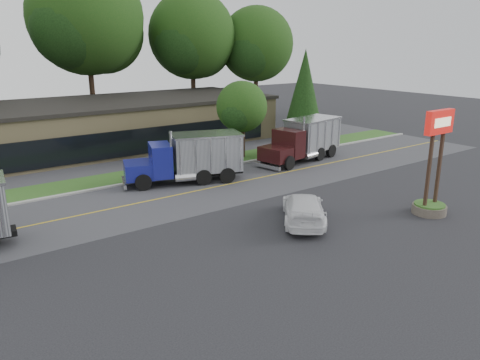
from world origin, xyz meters
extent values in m
plane|color=#2D2D32|center=(0.00, 0.00, 0.00)|extent=(140.00, 140.00, 0.00)
cube|color=#4C4C50|center=(0.00, 9.00, 0.00)|extent=(60.00, 8.00, 0.02)
cube|color=gold|center=(0.00, 9.00, 0.00)|extent=(60.00, 0.12, 0.01)
cube|color=#9E9E99|center=(0.00, 13.20, 0.00)|extent=(60.00, 0.30, 0.12)
cube|color=#2A571D|center=(0.00, 15.00, 0.00)|extent=(60.00, 3.40, 0.03)
cube|color=#4C4C50|center=(0.00, 20.00, 0.00)|extent=(60.00, 7.00, 0.02)
cube|color=tan|center=(2.00, 26.00, 2.00)|extent=(32.00, 12.00, 4.00)
cylinder|color=#6B6054|center=(10.50, -2.50, 0.25)|extent=(1.90, 1.90, 0.50)
cylinder|color=#2A571D|center=(10.50, -2.50, 0.55)|extent=(1.70, 1.70, 0.10)
cube|color=#332116|center=(10.00, -2.50, 2.60)|extent=(0.16, 0.16, 5.00)
cube|color=#332116|center=(11.00, -2.50, 2.60)|extent=(0.16, 0.16, 5.00)
cube|color=red|center=(10.50, -2.50, 5.30)|extent=(2.20, 0.35, 1.30)
cube|color=beige|center=(10.50, -2.69, 5.30)|extent=(1.50, 0.04, 0.50)
cube|color=beige|center=(10.50, -2.31, 5.30)|extent=(1.50, 0.04, 0.50)
cylinder|color=#382619|center=(4.00, 34.00, 3.22)|extent=(0.56, 0.56, 6.45)
sphere|color=#193F11|center=(4.00, 34.00, 11.98)|extent=(11.79, 11.79, 11.79)
sphere|color=#193F11|center=(6.21, 35.47, 10.50)|extent=(8.85, 8.85, 8.85)
sphere|color=black|center=(2.16, 32.89, 10.87)|extent=(8.11, 8.11, 8.11)
cylinder|color=#382619|center=(16.00, 33.00, 2.77)|extent=(0.56, 0.56, 5.55)
sphere|color=#193F11|center=(16.00, 33.00, 10.30)|extent=(10.14, 10.14, 10.14)
sphere|color=#193F11|center=(17.90, 34.27, 9.03)|extent=(7.61, 7.61, 7.61)
sphere|color=black|center=(14.42, 32.05, 9.35)|extent=(6.97, 6.97, 6.97)
cylinder|color=#382619|center=(24.00, 31.00, 2.50)|extent=(0.56, 0.56, 5.01)
sphere|color=#193F11|center=(24.00, 31.00, 9.30)|extent=(9.16, 9.16, 9.16)
sphere|color=#193F11|center=(25.72, 32.14, 8.16)|extent=(6.87, 6.87, 6.87)
sphere|color=black|center=(22.57, 30.14, 8.44)|extent=(6.30, 6.30, 6.30)
cylinder|color=#382619|center=(20.00, 18.00, 0.50)|extent=(0.44, 0.44, 1.00)
cone|color=black|center=(20.00, 18.00, 4.91)|extent=(3.93, 3.93, 8.04)
cylinder|color=#382619|center=(10.00, 15.00, 1.17)|extent=(0.56, 0.56, 2.33)
sphere|color=#193F11|center=(10.00, 15.00, 4.33)|extent=(4.26, 4.26, 4.26)
sphere|color=#193F11|center=(10.80, 15.53, 3.80)|extent=(3.20, 3.20, 3.20)
sphere|color=black|center=(9.33, 14.60, 3.93)|extent=(2.93, 2.93, 2.93)
cube|color=black|center=(2.54, 11.24, 0.57)|extent=(7.72, 3.45, 0.28)
cube|color=navy|center=(-0.68, 12.33, 1.12)|extent=(2.51, 2.78, 1.10)
cube|color=navy|center=(0.77, 11.84, 1.72)|extent=(2.06, 2.71, 2.20)
cube|color=black|center=(0.20, 12.03, 2.12)|extent=(0.73, 2.01, 0.90)
cube|color=silver|center=(3.82, 10.80, 2.02)|extent=(5.23, 3.87, 2.50)
cube|color=silver|center=(3.82, 10.80, 3.32)|extent=(5.42, 4.06, 0.12)
cylinder|color=black|center=(-0.15, 13.36, 0.57)|extent=(1.15, 0.68, 1.10)
cylinder|color=black|center=(-0.89, 11.18, 0.57)|extent=(1.15, 0.68, 1.10)
cylinder|color=black|center=(4.51, 11.78, 0.57)|extent=(1.15, 0.68, 1.10)
cylinder|color=black|center=(3.77, 9.60, 0.57)|extent=(1.15, 0.68, 1.10)
cube|color=black|center=(13.41, 11.13, 0.57)|extent=(7.95, 2.39, 0.28)
cube|color=black|center=(10.03, 10.52, 1.12)|extent=(2.27, 2.60, 1.10)
cube|color=black|center=(11.55, 10.79, 1.72)|extent=(1.78, 2.61, 2.20)
cube|color=black|center=(10.96, 10.69, 2.12)|extent=(0.43, 2.08, 0.90)
cube|color=silver|center=(14.76, 11.38, 2.02)|extent=(5.09, 3.30, 2.50)
cube|color=silver|center=(14.76, 11.38, 3.32)|extent=(5.27, 3.48, 0.12)
cylinder|color=black|center=(9.99, 11.68, 0.57)|extent=(1.14, 0.54, 1.10)
cylinder|color=black|center=(10.40, 9.42, 0.57)|extent=(1.14, 0.54, 1.10)
cylinder|color=black|center=(14.90, 12.57, 0.57)|extent=(1.14, 0.54, 1.10)
cylinder|color=black|center=(15.31, 10.31, 0.57)|extent=(1.14, 0.54, 1.10)
imported|color=white|center=(3.78, 0.84, 0.77)|extent=(5.08, 5.49, 1.55)
camera|label=1|loc=(-13.18, -16.49, 9.42)|focal=35.00mm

